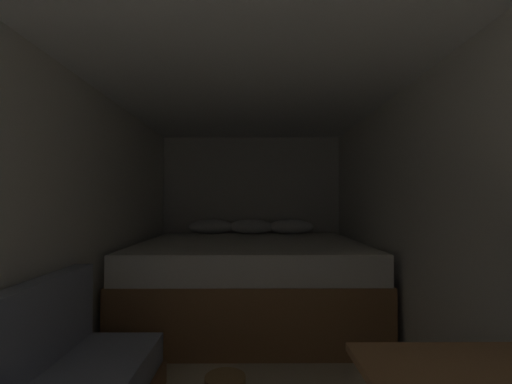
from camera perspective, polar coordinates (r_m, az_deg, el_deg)
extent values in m
cube|color=silver|center=(4.87, -0.77, -3.65)|extent=(2.51, 0.05, 2.12)
cube|color=silver|center=(2.66, -28.84, -5.18)|extent=(0.05, 5.03, 2.12)
cube|color=silver|center=(2.63, 26.81, -5.25)|extent=(0.05, 5.03, 2.12)
cube|color=white|center=(2.50, -1.18, 19.71)|extent=(2.51, 5.03, 0.05)
cube|color=olive|center=(3.89, -0.89, -15.79)|extent=(2.29, 2.06, 0.56)
cube|color=white|center=(3.81, -0.88, -9.79)|extent=(2.25, 2.02, 0.26)
ellipsoid|color=white|center=(4.62, -7.21, -5.56)|extent=(0.58, 0.33, 0.19)
ellipsoid|color=white|center=(4.62, 5.64, -5.57)|extent=(0.58, 0.33, 0.19)
ellipsoid|color=white|center=(4.59, -0.79, -5.60)|extent=(0.58, 0.33, 0.19)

